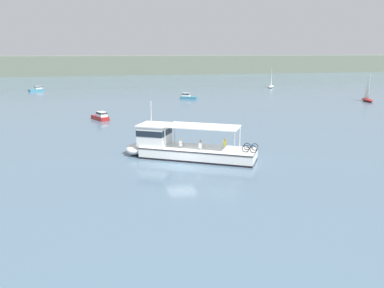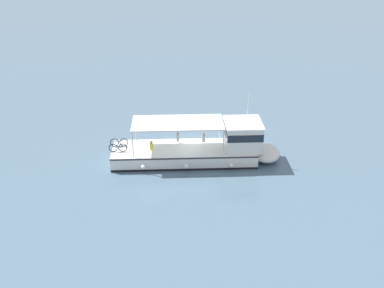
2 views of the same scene
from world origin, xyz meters
name	(u,v)px [view 2 (image 2 of 2)]	position (x,y,z in m)	size (l,w,h in m)	color
ground_plane	(194,147)	(0.00, 0.00, 0.00)	(400.00, 400.00, 0.00)	slate
ferry_main	(205,148)	(0.53, 2.42, 1.02)	(12.52, 9.12, 5.32)	white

